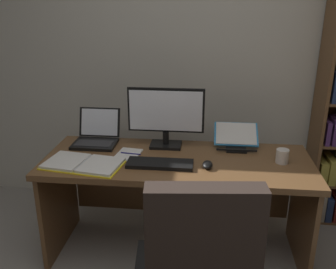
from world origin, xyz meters
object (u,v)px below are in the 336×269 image
(keyboard, at_px, (160,164))
(pen, at_px, (131,153))
(laptop, at_px, (96,136))
(computer_mouse, at_px, (207,165))
(notepad, at_px, (128,155))
(monitor, at_px, (166,117))
(open_binder, at_px, (83,164))
(reading_stand_with_book, at_px, (236,137))
(desk, at_px, (178,180))
(coffee_mug, at_px, (282,156))

(keyboard, relative_size, pen, 3.00)
(laptop, xyz_separation_m, pen, (0.29, -0.20, -0.04))
(computer_mouse, xyz_separation_m, notepad, (-0.54, 0.14, -0.02))
(monitor, bearing_deg, computer_mouse, -48.11)
(pen, bearing_deg, open_binder, -144.88)
(notepad, distance_m, pen, 0.02)
(computer_mouse, relative_size, reading_stand_with_book, 0.34)
(desk, distance_m, computer_mouse, 0.35)
(desk, relative_size, reading_stand_with_book, 5.74)
(pen, relative_size, coffee_mug, 1.54)
(reading_stand_with_book, xyz_separation_m, notepad, (-0.73, -0.24, -0.07))
(laptop, distance_m, open_binder, 0.39)
(desk, relative_size, keyboard, 4.20)
(keyboard, xyz_separation_m, reading_stand_with_book, (0.50, 0.38, 0.06))
(monitor, bearing_deg, desk, -54.73)
(monitor, distance_m, notepad, 0.37)
(desk, distance_m, notepad, 0.40)
(desk, relative_size, coffee_mug, 19.47)
(keyboard, height_order, open_binder, same)
(laptop, height_order, reading_stand_with_book, laptop)
(monitor, relative_size, laptop, 1.75)
(keyboard, xyz_separation_m, notepad, (-0.24, 0.14, -0.01))
(keyboard, distance_m, computer_mouse, 0.30)
(laptop, distance_m, computer_mouse, 0.88)
(desk, bearing_deg, reading_stand_with_book, 25.64)
(monitor, height_order, computer_mouse, monitor)
(computer_mouse, height_order, pen, computer_mouse)
(keyboard, bearing_deg, monitor, 90.00)
(laptop, xyz_separation_m, keyboard, (0.51, -0.34, -0.04))
(computer_mouse, relative_size, notepad, 0.50)
(notepad, xyz_separation_m, coffee_mug, (1.01, -0.01, 0.04))
(desk, height_order, monitor, monitor)
(monitor, relative_size, open_binder, 1.01)
(open_binder, relative_size, pen, 3.78)
(desk, bearing_deg, keyboard, -117.61)
(keyboard, bearing_deg, open_binder, -174.11)
(coffee_mug, bearing_deg, monitor, 165.14)
(notepad, bearing_deg, monitor, 39.63)
(monitor, xyz_separation_m, coffee_mug, (0.78, -0.21, -0.17))
(reading_stand_with_book, bearing_deg, coffee_mug, -42.23)
(open_binder, bearing_deg, keyboard, 14.81)
(keyboard, relative_size, open_binder, 0.79)
(open_binder, height_order, notepad, open_binder)
(desk, height_order, open_binder, open_binder)
(computer_mouse, distance_m, open_binder, 0.79)
(laptop, distance_m, reading_stand_with_book, 1.01)
(computer_mouse, height_order, open_binder, computer_mouse)
(desk, relative_size, notepad, 8.41)
(desk, height_order, reading_stand_with_book, reading_stand_with_book)
(monitor, distance_m, reading_stand_with_book, 0.52)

